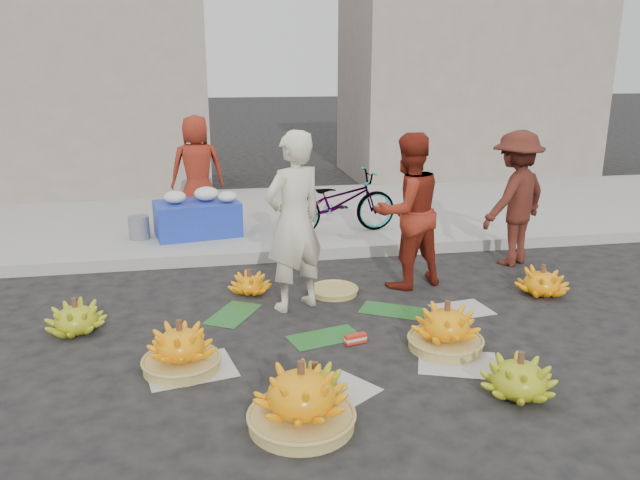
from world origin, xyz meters
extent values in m
plane|color=black|center=(0.00, 0.00, 0.00)|extent=(80.00, 80.00, 0.00)
cube|color=gray|center=(0.00, 2.20, 0.07)|extent=(40.00, 0.25, 0.15)
cube|color=gray|center=(0.00, 4.30, 0.06)|extent=(40.00, 4.00, 0.12)
cube|color=gray|center=(-4.00, 7.20, 2.00)|extent=(6.00, 3.00, 4.00)
cube|color=gray|center=(4.50, 7.70, 2.50)|extent=(5.00, 3.00, 5.00)
cylinder|color=#A18843|center=(-1.37, -0.58, 0.04)|extent=(0.62, 0.62, 0.09)
cylinder|color=#4D2E1E|center=(-1.37, -0.58, 0.37)|extent=(0.05, 0.05, 0.12)
cylinder|color=#4D2E1E|center=(-0.38, -1.26, 0.25)|extent=(0.05, 0.05, 0.12)
cylinder|color=#A18843|center=(-0.53, -1.58, 0.04)|extent=(0.73, 0.73, 0.09)
cylinder|color=#4D2E1E|center=(-0.53, -1.58, 0.43)|extent=(0.05, 0.05, 0.12)
cylinder|color=#4D2E1E|center=(1.14, -1.48, 0.30)|extent=(0.05, 0.05, 0.12)
cylinder|color=#A18843|center=(0.90, -0.60, 0.04)|extent=(0.64, 0.64, 0.09)
cylinder|color=#4D2E1E|center=(0.90, -0.60, 0.39)|extent=(0.05, 0.05, 0.12)
cylinder|color=#4D2E1E|center=(2.41, 0.45, 0.28)|extent=(0.05, 0.05, 0.12)
cylinder|color=#4D2E1E|center=(-2.35, 0.34, 0.28)|extent=(0.05, 0.05, 0.12)
cylinder|color=#4D2E1E|center=(-0.69, 1.08, 0.21)|extent=(0.05, 0.05, 0.12)
cylinder|color=#A18843|center=(0.21, 0.88, 0.03)|extent=(0.60, 0.60, 0.06)
cube|color=red|center=(0.15, -0.38, 0.05)|extent=(0.21, 0.11, 0.08)
imported|color=beige|center=(-0.26, 0.58, 0.91)|extent=(0.79, 0.68, 1.81)
imported|color=maroon|center=(1.05, 1.01, 0.86)|extent=(0.99, 0.87, 1.71)
imported|color=maroon|center=(2.59, 1.53, 0.83)|extent=(1.23, 1.06, 1.65)
cube|color=#192EA4|center=(-1.25, 3.15, 0.35)|extent=(1.22, 0.89, 0.47)
ellipsoid|color=silver|center=(-1.53, 3.10, 0.67)|extent=(0.30, 0.30, 0.16)
ellipsoid|color=silver|center=(-1.11, 3.20, 0.68)|extent=(0.34, 0.34, 0.18)
ellipsoid|color=silver|center=(-0.83, 3.06, 0.66)|extent=(0.26, 0.26, 0.14)
cylinder|color=slate|center=(-2.03, 3.10, 0.28)|extent=(0.27, 0.27, 0.31)
imported|color=maroon|center=(-1.22, 3.88, 0.91)|extent=(0.83, 0.59, 1.58)
imported|color=gray|center=(0.69, 2.93, 0.55)|extent=(0.74, 1.70, 0.87)
camera|label=1|loc=(-1.09, -5.34, 2.43)|focal=35.00mm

